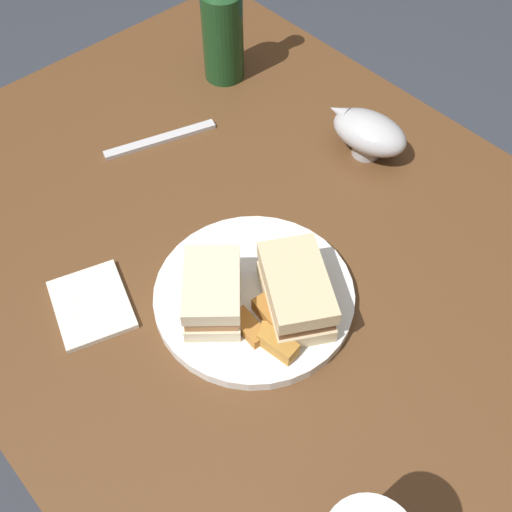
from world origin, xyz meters
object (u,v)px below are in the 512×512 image
sandwich_half_left (212,293)px  gravy_boat (369,132)px  cider_bottle (222,26)px  plate (254,296)px  fork (160,140)px  sandwich_half_right (296,291)px  napkin (92,305)px

sandwich_half_left → gravy_boat: bearing=-79.4°
sandwich_half_left → cider_bottle: 0.49m
sandwich_half_left → gravy_boat: (0.07, -0.36, -0.00)m
plate → gravy_boat: 0.32m
cider_bottle → fork: size_ratio=1.33×
plate → sandwich_half_right: bearing=-153.0°
sandwich_half_right → gravy_boat: (0.13, -0.28, -0.00)m
plate → gravy_boat: bearing=-74.5°
sandwich_half_right → napkin: (0.18, 0.18, -0.04)m
plate → sandwich_half_left: (0.02, 0.05, 0.04)m
plate → cider_bottle: 0.47m
gravy_boat → fork: bearing=43.1°
sandwich_half_left → cider_bottle: size_ratio=0.50×
sandwich_half_right → gravy_boat: size_ratio=1.02×
sandwich_half_right → gravy_boat: sandwich_half_right is taller
sandwich_half_right → fork: bearing=-10.2°
gravy_boat → cider_bottle: cider_bottle is taller
sandwich_half_left → napkin: bearing=43.9°
plate → fork: 0.33m
plate → fork: (0.32, -0.09, -0.00)m
sandwich_half_left → gravy_boat: 0.37m
napkin → sandwich_half_right: bearing=-134.2°
plate → napkin: (0.13, 0.16, -0.00)m
cider_bottle → gravy_boat: bearing=-173.3°
cider_bottle → sandwich_half_right: bearing=149.6°
sandwich_half_left → gravy_boat: sandwich_half_left is taller
sandwich_half_right → fork: size_ratio=0.78×
gravy_boat → sandwich_half_left: bearing=100.6°
gravy_boat → cider_bottle: (0.29, 0.03, 0.05)m
plate → gravy_boat: size_ratio=1.85×
napkin → plate: bearing=-129.3°
plate → cider_bottle: bearing=-36.0°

